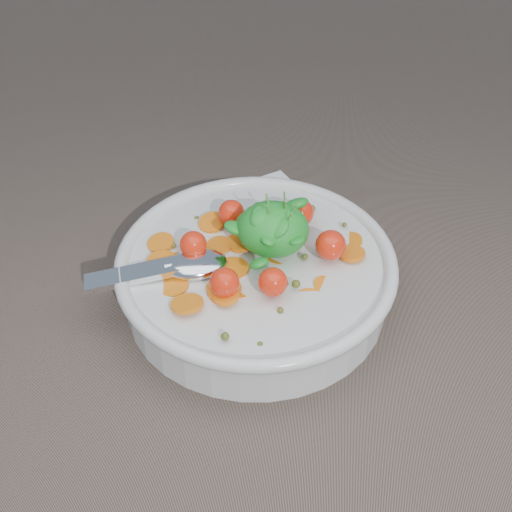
# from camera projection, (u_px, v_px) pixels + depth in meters

# --- Properties ---
(ground) EXTENTS (6.00, 6.00, 0.00)m
(ground) POSITION_uv_depth(u_px,v_px,m) (255.00, 318.00, 0.60)
(ground) COLOR #715E50
(ground) RESTS_ON ground
(bowl) EXTENTS (0.28, 0.26, 0.11)m
(bowl) POSITION_uv_depth(u_px,v_px,m) (256.00, 273.00, 0.60)
(bowl) COLOR silver
(bowl) RESTS_ON ground
(napkin) EXTENTS (0.19, 0.18, 0.01)m
(napkin) POSITION_uv_depth(u_px,v_px,m) (254.00, 217.00, 0.71)
(napkin) COLOR white
(napkin) RESTS_ON ground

